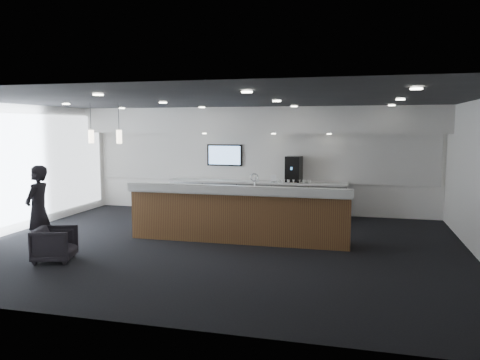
% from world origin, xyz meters
% --- Properties ---
extents(ground, '(10.00, 10.00, 0.00)m').
position_xyz_m(ground, '(0.00, 0.00, 0.00)').
color(ground, black).
rests_on(ground, ground).
extents(ceiling, '(10.00, 8.00, 0.02)m').
position_xyz_m(ceiling, '(0.00, 0.00, 3.00)').
color(ceiling, black).
rests_on(ceiling, back_wall).
extents(back_wall, '(10.00, 0.02, 3.00)m').
position_xyz_m(back_wall, '(0.00, 4.00, 1.50)').
color(back_wall, white).
rests_on(back_wall, ground).
extents(left_wall, '(0.02, 8.00, 3.00)m').
position_xyz_m(left_wall, '(-5.00, 0.00, 1.50)').
color(left_wall, white).
rests_on(left_wall, ground).
extents(soffit_bulkhead, '(10.00, 0.90, 0.70)m').
position_xyz_m(soffit_bulkhead, '(0.00, 3.55, 2.65)').
color(soffit_bulkhead, silver).
rests_on(soffit_bulkhead, back_wall).
extents(alcove_panel, '(9.80, 0.06, 1.40)m').
position_xyz_m(alcove_panel, '(0.00, 3.97, 1.60)').
color(alcove_panel, silver).
rests_on(alcove_panel, back_wall).
extents(window_blinds_wall, '(0.04, 7.36, 2.55)m').
position_xyz_m(window_blinds_wall, '(-4.96, 0.00, 1.50)').
color(window_blinds_wall, white).
rests_on(window_blinds_wall, left_wall).
extents(back_credenza, '(5.06, 0.66, 0.95)m').
position_xyz_m(back_credenza, '(-0.00, 3.64, 0.48)').
color(back_credenza, gray).
rests_on(back_credenza, ground).
extents(wall_tv, '(1.05, 0.08, 0.62)m').
position_xyz_m(wall_tv, '(-1.00, 3.91, 1.65)').
color(wall_tv, black).
rests_on(wall_tv, back_wall).
extents(pendant_left, '(0.12, 0.12, 0.30)m').
position_xyz_m(pendant_left, '(-2.40, 0.80, 2.25)').
color(pendant_left, '#FFE9C6').
rests_on(pendant_left, ceiling).
extents(pendant_right, '(0.12, 0.12, 0.30)m').
position_xyz_m(pendant_right, '(-3.10, 0.80, 2.25)').
color(pendant_right, '#FFE9C6').
rests_on(pendant_right, ceiling).
extents(ceiling_can_lights, '(7.00, 5.00, 0.02)m').
position_xyz_m(ceiling_can_lights, '(0.00, 0.00, 2.97)').
color(ceiling_can_lights, white).
rests_on(ceiling_can_lights, ceiling).
extents(service_counter, '(4.82, 0.84, 1.49)m').
position_xyz_m(service_counter, '(0.30, 0.50, 0.58)').
color(service_counter, brown).
rests_on(service_counter, ground).
extents(coffee_machine, '(0.45, 0.56, 0.71)m').
position_xyz_m(coffee_machine, '(1.05, 3.72, 1.30)').
color(coffee_machine, black).
rests_on(coffee_machine, back_credenza).
extents(info_sign_left, '(0.14, 0.02, 0.20)m').
position_xyz_m(info_sign_left, '(0.51, 3.55, 1.05)').
color(info_sign_left, silver).
rests_on(info_sign_left, back_credenza).
extents(info_sign_right, '(0.17, 0.05, 0.22)m').
position_xyz_m(info_sign_right, '(1.10, 3.53, 1.06)').
color(info_sign_right, silver).
rests_on(info_sign_right, back_credenza).
extents(armchair, '(0.87, 0.86, 0.63)m').
position_xyz_m(armchair, '(-2.60, -1.83, 0.32)').
color(armchair, black).
rests_on(armchair, ground).
extents(lounge_guest, '(0.48, 0.67, 1.74)m').
position_xyz_m(lounge_guest, '(-3.22, -1.45, 0.87)').
color(lounge_guest, black).
rests_on(lounge_guest, ground).
extents(cup_0, '(0.09, 0.09, 0.09)m').
position_xyz_m(cup_0, '(1.50, 3.52, 0.99)').
color(cup_0, white).
rests_on(cup_0, back_credenza).
extents(cup_1, '(0.13, 0.13, 0.09)m').
position_xyz_m(cup_1, '(1.36, 3.52, 0.99)').
color(cup_1, white).
rests_on(cup_1, back_credenza).
extents(cup_2, '(0.12, 0.12, 0.09)m').
position_xyz_m(cup_2, '(1.22, 3.52, 0.99)').
color(cup_2, white).
rests_on(cup_2, back_credenza).
extents(cup_3, '(0.12, 0.12, 0.09)m').
position_xyz_m(cup_3, '(1.08, 3.52, 0.99)').
color(cup_3, white).
rests_on(cup_3, back_credenza).
extents(cup_4, '(0.13, 0.13, 0.09)m').
position_xyz_m(cup_4, '(0.94, 3.52, 0.99)').
color(cup_4, white).
rests_on(cup_4, back_credenza).
extents(cup_5, '(0.10, 0.10, 0.09)m').
position_xyz_m(cup_5, '(0.80, 3.52, 0.99)').
color(cup_5, white).
rests_on(cup_5, back_credenza).
extents(cup_6, '(0.13, 0.13, 0.09)m').
position_xyz_m(cup_6, '(0.66, 3.52, 0.99)').
color(cup_6, white).
rests_on(cup_6, back_credenza).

